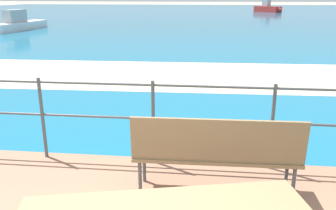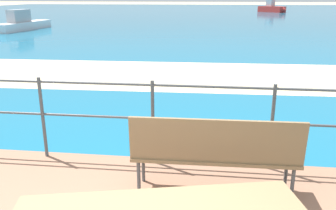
# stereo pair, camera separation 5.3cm
# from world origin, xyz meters

# --- Properties ---
(sea_water) EXTENTS (90.00, 90.00, 0.01)m
(sea_water) POSITION_xyz_m (0.00, 40.00, 0.01)
(sea_water) COLOR #196B8E
(sea_water) RESTS_ON ground
(beach_strip) EXTENTS (54.07, 5.08, 0.01)m
(beach_strip) POSITION_xyz_m (0.00, 8.05, 0.01)
(beach_strip) COLOR beige
(beach_strip) RESTS_ON ground
(park_bench) EXTENTS (1.79, 0.45, 0.92)m
(park_bench) POSITION_xyz_m (0.78, 1.75, 0.60)
(park_bench) COLOR #8C704C
(park_bench) RESTS_ON patio_paving
(railing_fence) EXTENTS (5.94, 0.04, 1.10)m
(railing_fence) POSITION_xyz_m (0.00, 2.48, 0.76)
(railing_fence) COLOR #4C5156
(railing_fence) RESTS_ON patio_paving
(boat_near) EXTENTS (3.51, 3.57, 1.60)m
(boat_near) POSITION_xyz_m (8.38, 47.37, 0.49)
(boat_near) COLOR red
(boat_near) RESTS_ON sea_water
(boat_mid) EXTENTS (1.48, 5.50, 1.28)m
(boat_mid) POSITION_xyz_m (-11.37, 20.17, 0.41)
(boat_mid) COLOR silver
(boat_mid) RESTS_ON sea_water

